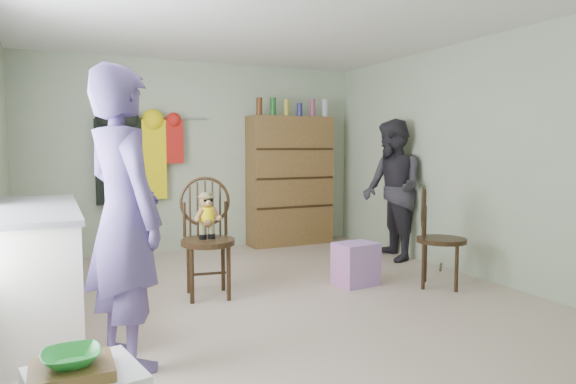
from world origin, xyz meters
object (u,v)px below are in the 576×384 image
counter (34,268)px  chair_far (435,233)px  dresser (290,180)px  chair_front (207,228)px

counter → chair_far: chair_far is taller
counter → dresser: size_ratio=0.91×
counter → dresser: (3.20, 2.30, 0.44)m
counter → dresser: bearing=35.7°
chair_far → dresser: size_ratio=0.49×
dresser → chair_front: bearing=-131.9°
counter → chair_far: size_ratio=1.86×
counter → chair_far: (3.56, -0.32, 0.07)m
chair_front → counter: bearing=-157.9°
chair_far → dresser: dresser is taller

